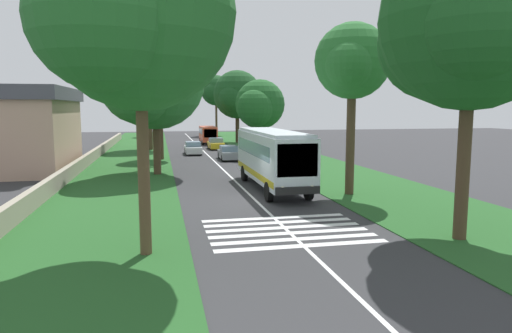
{
  "coord_description": "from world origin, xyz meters",
  "views": [
    {
      "loc": [
        -24.44,
        5.19,
        5.13
      ],
      "look_at": [
        2.6,
        -0.54,
        1.6
      ],
      "focal_mm": 32.05,
      "sensor_mm": 36.0,
      "label": 1
    }
  ],
  "objects_px": {
    "roadside_tree_right_3": "(215,91)",
    "utility_pole": "(155,124)",
    "trailing_car_0": "(229,153)",
    "pedestrian": "(312,170)",
    "coach_bus": "(272,155)",
    "roadside_tree_left_4": "(132,17)",
    "trailing_car_1": "(193,148)",
    "roadside_building": "(12,129)",
    "roadside_tree_left_2": "(157,97)",
    "roadside_tree_left_0": "(159,101)",
    "roadside_tree_right_1": "(350,64)",
    "roadside_tree_right_4": "(258,106)",
    "roadside_tree_left_3": "(148,87)",
    "roadside_tree_right_2": "(236,96)",
    "trailing_minibus_0": "(208,133)",
    "trailing_car_2": "(216,144)",
    "roadside_tree_left_1": "(152,83)",
    "roadside_tree_right_0": "(463,26)"
  },
  "relations": [
    {
      "from": "trailing_minibus_0",
      "to": "roadside_tree_left_3",
      "type": "relative_size",
      "value": 0.54
    },
    {
      "from": "utility_pole",
      "to": "roadside_tree_left_3",
      "type": "bearing_deg",
      "value": 3.04
    },
    {
      "from": "roadside_tree_left_1",
      "to": "utility_pole",
      "type": "bearing_deg",
      "value": -1.66
    },
    {
      "from": "trailing_car_1",
      "to": "trailing_car_2",
      "type": "xyz_separation_m",
      "value": [
        5.77,
        -3.28,
        0.0
      ]
    },
    {
      "from": "roadside_tree_right_0",
      "to": "pedestrian",
      "type": "height_order",
      "value": "roadside_tree_right_0"
    },
    {
      "from": "trailing_car_0",
      "to": "roadside_tree_left_2",
      "type": "relative_size",
      "value": 0.45
    },
    {
      "from": "utility_pole",
      "to": "roadside_building",
      "type": "bearing_deg",
      "value": 91.89
    },
    {
      "from": "trailing_car_0",
      "to": "utility_pole",
      "type": "height_order",
      "value": "utility_pole"
    },
    {
      "from": "roadside_tree_left_4",
      "to": "roadside_building",
      "type": "xyz_separation_m",
      "value": [
        24.66,
        11.01,
        -4.64
      ]
    },
    {
      "from": "coach_bus",
      "to": "roadside_tree_left_3",
      "type": "relative_size",
      "value": 1.01
    },
    {
      "from": "roadside_tree_right_1",
      "to": "roadside_tree_right_4",
      "type": "height_order",
      "value": "roadside_tree_right_1"
    },
    {
      "from": "coach_bus",
      "to": "roadside_tree_left_4",
      "type": "distance_m",
      "value": 15.56
    },
    {
      "from": "trailing_car_2",
      "to": "roadside_tree_left_3",
      "type": "bearing_deg",
      "value": 84.58
    },
    {
      "from": "roadside_building",
      "to": "coach_bus",
      "type": "bearing_deg",
      "value": -123.75
    },
    {
      "from": "roadside_tree_right_4",
      "to": "roadside_tree_left_1",
      "type": "bearing_deg",
      "value": 138.11
    },
    {
      "from": "roadside_tree_right_1",
      "to": "trailing_car_2",
      "type": "bearing_deg",
      "value": 7.11
    },
    {
      "from": "roadside_tree_right_1",
      "to": "roadside_tree_left_1",
      "type": "bearing_deg",
      "value": 46.58
    },
    {
      "from": "trailing_car_1",
      "to": "roadside_tree_right_0",
      "type": "relative_size",
      "value": 0.36
    },
    {
      "from": "trailing_car_2",
      "to": "roadside_tree_left_2",
      "type": "distance_m",
      "value": 30.52
    },
    {
      "from": "roadside_tree_left_4",
      "to": "roadside_tree_right_4",
      "type": "height_order",
      "value": "roadside_tree_left_4"
    },
    {
      "from": "roadside_tree_left_0",
      "to": "roadside_tree_left_4",
      "type": "relative_size",
      "value": 0.72
    },
    {
      "from": "roadside_tree_left_3",
      "to": "trailing_car_0",
      "type": "bearing_deg",
      "value": -148.21
    },
    {
      "from": "trailing_car_0",
      "to": "roadside_tree_right_2",
      "type": "xyz_separation_m",
      "value": [
        22.47,
        -4.58,
        6.34
      ]
    },
    {
      "from": "trailing_minibus_0",
      "to": "roadside_tree_right_3",
      "type": "bearing_deg",
      "value": -9.97
    },
    {
      "from": "trailing_car_0",
      "to": "pedestrian",
      "type": "bearing_deg",
      "value": -167.01
    },
    {
      "from": "trailing_car_0",
      "to": "roadside_tree_right_2",
      "type": "relative_size",
      "value": 0.4
    },
    {
      "from": "trailing_car_1",
      "to": "trailing_car_2",
      "type": "relative_size",
      "value": 1.0
    },
    {
      "from": "roadside_tree_right_0",
      "to": "roadside_tree_right_4",
      "type": "height_order",
      "value": "roadside_tree_right_0"
    },
    {
      "from": "coach_bus",
      "to": "roadside_tree_right_3",
      "type": "distance_m",
      "value": 59.16
    },
    {
      "from": "utility_pole",
      "to": "pedestrian",
      "type": "distance_m",
      "value": 15.63
    },
    {
      "from": "pedestrian",
      "to": "roadside_tree_right_4",
      "type": "bearing_deg",
      "value": -0.58
    },
    {
      "from": "trailing_car_1",
      "to": "roadside_tree_right_0",
      "type": "xyz_separation_m",
      "value": [
        -35.78,
        -7.67,
        7.56
      ]
    },
    {
      "from": "roadside_tree_left_0",
      "to": "roadside_tree_right_1",
      "type": "bearing_deg",
      "value": -153.18
    },
    {
      "from": "roadside_tree_right_0",
      "to": "trailing_car_2",
      "type": "bearing_deg",
      "value": 6.03
    },
    {
      "from": "trailing_car_1",
      "to": "roadside_building",
      "type": "height_order",
      "value": "roadside_building"
    },
    {
      "from": "roadside_tree_right_3",
      "to": "utility_pole",
      "type": "xyz_separation_m",
      "value": [
        -45.81,
        10.86,
        -4.53
      ]
    },
    {
      "from": "roadside_building",
      "to": "trailing_minibus_0",
      "type": "bearing_deg",
      "value": -36.36
    },
    {
      "from": "roadside_tree_left_0",
      "to": "roadside_tree_right_3",
      "type": "bearing_deg",
      "value": -14.65
    },
    {
      "from": "roadside_tree_right_1",
      "to": "roadside_tree_right_4",
      "type": "bearing_deg",
      "value": 1.15
    },
    {
      "from": "roadside_tree_left_2",
      "to": "roadside_tree_right_1",
      "type": "relative_size",
      "value": 0.96
    },
    {
      "from": "trailing_car_0",
      "to": "roadside_tree_left_0",
      "type": "xyz_separation_m",
      "value": [
        1.59,
        6.67,
        5.18
      ]
    },
    {
      "from": "trailing_minibus_0",
      "to": "roadside_tree_right_1",
      "type": "bearing_deg",
      "value": -174.3
    },
    {
      "from": "trailing_car_1",
      "to": "roadside_tree_right_0",
      "type": "bearing_deg",
      "value": -167.9
    },
    {
      "from": "roadside_tree_right_1",
      "to": "roadside_tree_left_2",
      "type": "bearing_deg",
      "value": 10.46
    },
    {
      "from": "pedestrian",
      "to": "coach_bus",
      "type": "bearing_deg",
      "value": 118.62
    },
    {
      "from": "roadside_tree_left_0",
      "to": "roadside_tree_left_3",
      "type": "xyz_separation_m",
      "value": [
        11.3,
        1.31,
        1.85
      ]
    },
    {
      "from": "trailing_car_0",
      "to": "roadside_tree_right_0",
      "type": "distance_m",
      "value": 30.74
    },
    {
      "from": "trailing_car_0",
      "to": "pedestrian",
      "type": "distance_m",
      "value": 15.72
    },
    {
      "from": "roadside_tree_left_1",
      "to": "roadside_tree_right_1",
      "type": "bearing_deg",
      "value": -133.42
    },
    {
      "from": "roadside_tree_left_4",
      "to": "utility_pole",
      "type": "relative_size",
      "value": 1.59
    }
  ]
}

